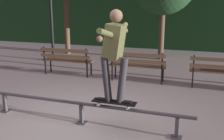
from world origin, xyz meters
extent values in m
plane|color=#ADAAA8|center=(0.00, 0.00, 0.00)|extent=(90.00, 90.00, 0.00)
cube|color=#193D1E|center=(0.00, 9.76, 1.24)|extent=(24.00, 1.20, 2.49)
cylinder|color=#47474C|center=(0.00, 0.21, 0.38)|extent=(4.03, 0.06, 0.06)
cube|color=#47474C|center=(-1.71, 0.21, 0.18)|extent=(0.06, 0.06, 0.35)
cube|color=#47474C|center=(-1.71, 0.21, 0.01)|extent=(0.18, 0.18, 0.01)
cube|color=#47474C|center=(0.00, 0.21, 0.18)|extent=(0.06, 0.06, 0.35)
cube|color=#47474C|center=(0.00, 0.21, 0.01)|extent=(0.18, 0.18, 0.01)
cube|color=#47474C|center=(1.71, 0.21, 0.18)|extent=(0.06, 0.06, 0.35)
cube|color=#47474C|center=(1.71, 0.21, 0.01)|extent=(0.18, 0.18, 0.01)
cube|color=black|center=(0.63, 0.21, 0.49)|extent=(0.78, 0.21, 0.02)
cube|color=black|center=(0.63, 0.21, 0.50)|extent=(0.77, 0.20, 0.00)
cube|color=#9E9EA3|center=(0.90, 0.21, 0.47)|extent=(0.05, 0.17, 0.02)
cube|color=#9E9EA3|center=(0.37, 0.21, 0.47)|extent=(0.05, 0.17, 0.02)
cylinder|color=beige|center=(0.90, 0.13, 0.44)|extent=(0.05, 0.03, 0.05)
cylinder|color=beige|center=(0.90, 0.29, 0.44)|extent=(0.05, 0.03, 0.05)
cylinder|color=beige|center=(0.37, 0.13, 0.44)|extent=(0.05, 0.03, 0.05)
cylinder|color=beige|center=(0.37, 0.29, 0.44)|extent=(0.05, 0.03, 0.05)
cube|color=black|center=(0.81, 0.21, 0.52)|extent=(0.26, 0.10, 0.03)
cube|color=black|center=(0.45, 0.21, 0.52)|extent=(0.26, 0.10, 0.03)
cylinder|color=#333338|center=(0.77, 0.21, 0.89)|extent=(0.21, 0.13, 0.79)
cylinder|color=#333338|center=(0.49, 0.21, 0.89)|extent=(0.21, 0.13, 0.79)
cube|color=brown|center=(0.63, 0.21, 1.55)|extent=(0.34, 0.36, 0.57)
cylinder|color=brown|center=(0.64, -0.17, 1.71)|extent=(0.09, 0.60, 0.21)
cylinder|color=brown|center=(0.63, 0.59, 1.71)|extent=(0.09, 0.60, 0.21)
sphere|color=brown|center=(0.64, -0.45, 1.66)|extent=(0.09, 0.09, 0.09)
sphere|color=brown|center=(0.63, 0.87, 1.66)|extent=(0.09, 0.09, 0.09)
sphere|color=brown|center=(0.66, 0.21, 1.95)|extent=(0.21, 0.21, 0.21)
cube|color=black|center=(-1.22, 3.47, 0.22)|extent=(0.04, 0.04, 0.44)
cube|color=black|center=(-1.21, 3.15, 0.22)|extent=(0.04, 0.04, 0.44)
cube|color=black|center=(-1.21, 3.11, 0.66)|extent=(0.04, 0.04, 0.44)
cube|color=black|center=(-2.63, 3.43, 0.22)|extent=(0.04, 0.04, 0.44)
cube|color=black|center=(-2.62, 3.11, 0.22)|extent=(0.04, 0.04, 0.44)
cube|color=black|center=(-2.62, 3.07, 0.66)|extent=(0.04, 0.04, 0.44)
cube|color=brown|center=(-1.92, 3.43, 0.46)|extent=(1.60, 0.14, 0.04)
cube|color=brown|center=(-1.92, 3.29, 0.46)|extent=(1.60, 0.14, 0.04)
cube|color=brown|center=(-1.91, 3.15, 0.46)|extent=(1.60, 0.14, 0.04)
cube|color=brown|center=(-1.91, 3.08, 0.62)|extent=(1.60, 0.08, 0.09)
cube|color=brown|center=(-1.91, 3.08, 0.80)|extent=(1.60, 0.08, 0.09)
cube|color=black|center=(1.00, 3.47, 0.22)|extent=(0.04, 0.04, 0.44)
cube|color=black|center=(1.01, 3.15, 0.22)|extent=(0.04, 0.04, 0.44)
cube|color=black|center=(1.01, 3.11, 0.66)|extent=(0.04, 0.04, 0.44)
cube|color=black|center=(-0.41, 3.43, 0.22)|extent=(0.04, 0.04, 0.44)
cube|color=black|center=(-0.40, 3.11, 0.22)|extent=(0.04, 0.04, 0.44)
cube|color=black|center=(-0.40, 3.07, 0.66)|extent=(0.04, 0.04, 0.44)
cube|color=brown|center=(0.29, 3.43, 0.46)|extent=(1.60, 0.14, 0.04)
cube|color=brown|center=(0.30, 3.29, 0.46)|extent=(1.60, 0.14, 0.04)
cube|color=brown|center=(0.30, 3.15, 0.46)|extent=(1.60, 0.14, 0.04)
cube|color=brown|center=(0.30, 3.08, 0.62)|extent=(1.60, 0.08, 0.09)
cube|color=brown|center=(0.30, 3.08, 0.80)|extent=(1.60, 0.08, 0.09)
cube|color=black|center=(1.81, 3.43, 0.22)|extent=(0.04, 0.04, 0.44)
cube|color=black|center=(1.81, 3.11, 0.22)|extent=(0.04, 0.04, 0.44)
cube|color=black|center=(1.82, 3.07, 0.66)|extent=(0.04, 0.04, 0.44)
cube|color=brown|center=(2.51, 3.43, 0.46)|extent=(1.60, 0.14, 0.04)
cube|color=brown|center=(2.51, 3.29, 0.46)|extent=(1.60, 0.14, 0.04)
cube|color=brown|center=(2.52, 3.15, 0.46)|extent=(1.60, 0.14, 0.04)
cube|color=brown|center=(2.52, 3.08, 0.62)|extent=(1.60, 0.08, 0.09)
cube|color=brown|center=(2.52, 3.08, 0.80)|extent=(1.60, 0.08, 0.09)
cylinder|color=brown|center=(0.41, 6.71, 1.03)|extent=(0.22, 0.22, 2.07)
cylinder|color=brown|center=(-3.73, 6.64, 1.40)|extent=(0.22, 0.22, 2.79)
cylinder|color=black|center=(-3.49, 5.01, 1.80)|extent=(0.11, 0.11, 3.60)
cylinder|color=black|center=(-3.49, 5.01, 0.06)|extent=(0.20, 0.20, 0.12)
camera|label=1|loc=(2.02, -3.90, 2.12)|focal=42.78mm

